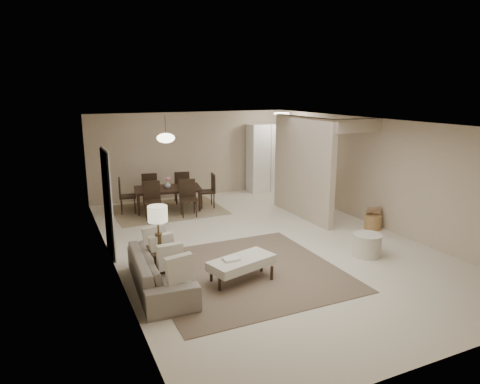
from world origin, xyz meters
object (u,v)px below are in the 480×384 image
pantry_cabinet (267,158)px  round_pouf (367,245)px  sofa (161,271)px  dining_table (168,199)px  wicker_basket (373,222)px  side_table (160,266)px  ottoman_bench (242,263)px

pantry_cabinet → round_pouf: pantry_cabinet is taller
sofa → dining_table: size_ratio=1.18×
dining_table → wicker_basket: bearing=-32.5°
side_table → round_pouf: side_table is taller
side_table → dining_table: size_ratio=0.32×
wicker_basket → ottoman_bench: bearing=-162.3°
sofa → round_pouf: (3.96, -0.28, -0.08)m
dining_table → pantry_cabinet: bearing=25.3°
ottoman_bench → pantry_cabinet: bearing=42.7°
pantry_cabinet → ottoman_bench: pantry_cabinet is taller
pantry_cabinet → ottoman_bench: size_ratio=1.71×
side_table → wicker_basket: size_ratio=1.46×
ottoman_bench → dining_table: 4.74m
sofa → side_table: (0.05, 0.24, -0.02)m
sofa → side_table: sofa is taller
round_pouf → ottoman_bench: bearing=-179.6°
sofa → round_pouf: 3.98m
wicker_basket → dining_table: size_ratio=0.22×
sofa → wicker_basket: sofa is taller
ottoman_bench → wicker_basket: size_ratio=3.24×
side_table → wicker_basket: (5.15, 0.71, -0.12)m
dining_table → sofa: bearing=-97.1°
sofa → dining_table: 4.64m
pantry_cabinet → dining_table: size_ratio=1.22×
ottoman_bench → round_pouf: (2.67, 0.02, -0.11)m
round_pouf → wicker_basket: bearing=44.9°
pantry_cabinet → wicker_basket: bearing=-84.9°
pantry_cabinet → side_table: bearing=-132.6°
round_pouf → dining_table: 5.40m
sofa → wicker_basket: (5.20, 0.95, -0.14)m
sofa → wicker_basket: bearing=-76.3°
dining_table → round_pouf: bearing=-51.3°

